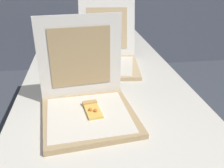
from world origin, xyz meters
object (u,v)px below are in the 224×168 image
Objects in this scene: pizza_box_front at (87,102)px; cup_white_mid at (57,72)px; table at (104,87)px; pizza_box_middle at (107,57)px; cup_white_far at (73,53)px.

pizza_box_front is 0.43m from cup_white_mid.
pizza_box_middle reaches higher than table.
cup_white_mid is (-0.30, -0.15, -0.02)m from pizza_box_middle.
pizza_box_front is at bearing -107.68° from table.
cup_white_mid is 1.00× the size of cup_white_far.
cup_white_mid is at bearing -147.31° from pizza_box_middle.
table is 0.36m from pizza_box_front.
pizza_box_middle is 7.45× the size of cup_white_far.
pizza_box_front is at bearing -69.16° from cup_white_mid.
pizza_box_front is 6.03× the size of cup_white_mid.
cup_white_mid is at bearing 165.51° from table.
cup_white_far is (-0.06, 0.74, -0.02)m from pizza_box_front.
pizza_box_front is at bearing -99.31° from pizza_box_middle.
cup_white_far is at bearing 88.26° from pizza_box_front.
pizza_box_middle is at bearing 67.83° from pizza_box_front.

